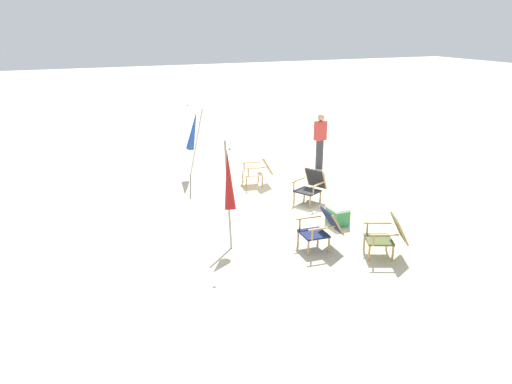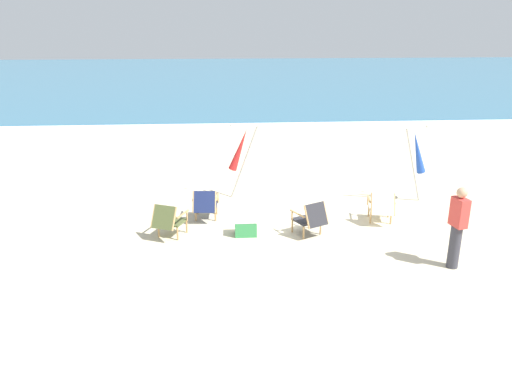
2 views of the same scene
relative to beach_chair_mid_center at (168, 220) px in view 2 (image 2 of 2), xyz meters
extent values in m
plane|color=beige|center=(2.84, 0.23, -0.43)|extent=(80.00, 80.00, 0.00)
cube|color=teal|center=(2.84, 32.53, -0.38)|extent=(80.00, 40.00, 0.10)
cube|color=white|center=(2.84, 12.23, -0.40)|extent=(80.00, 1.10, 0.06)
cube|color=#515B33|center=(0.07, 0.15, -0.11)|extent=(0.67, 0.65, 0.04)
cube|color=#515B33|center=(-0.08, -0.18, 0.13)|extent=(0.56, 0.44, 0.48)
cylinder|color=tan|center=(-0.06, 0.44, -0.27)|extent=(0.04, 0.04, 0.32)
cylinder|color=tan|center=(0.37, 0.25, -0.27)|extent=(0.04, 0.04, 0.32)
cylinder|color=tan|center=(-0.24, 0.05, -0.27)|extent=(0.04, 0.04, 0.32)
cylinder|color=tan|center=(0.19, -0.14, -0.27)|extent=(0.04, 0.04, 0.32)
cube|color=tan|center=(-0.20, 0.24, 0.11)|extent=(0.24, 0.50, 0.02)
cylinder|color=tan|center=(-0.12, 0.42, 0.00)|extent=(0.04, 0.04, 0.22)
cube|color=tan|center=(0.31, 0.02, 0.11)|extent=(0.24, 0.50, 0.02)
cylinder|color=tan|center=(0.39, 0.19, 0.00)|extent=(0.04, 0.04, 0.22)
cylinder|color=tan|center=(-0.31, -0.08, 0.13)|extent=(0.14, 0.26, 0.48)
cylinder|color=tan|center=(0.16, -0.28, 0.13)|extent=(0.14, 0.26, 0.48)
cube|color=#28282D|center=(3.05, 0.03, -0.11)|extent=(0.68, 0.66, 0.04)
cube|color=#28282D|center=(3.21, -0.28, 0.13)|extent=(0.55, 0.44, 0.49)
cylinder|color=tan|center=(2.74, 0.12, -0.27)|extent=(0.04, 0.04, 0.32)
cylinder|color=tan|center=(3.16, 0.33, -0.27)|extent=(0.04, 0.04, 0.32)
cylinder|color=tan|center=(2.94, -0.27, -0.27)|extent=(0.04, 0.04, 0.32)
cylinder|color=tan|center=(3.36, -0.06, -0.27)|extent=(0.04, 0.04, 0.32)
cube|color=tan|center=(2.81, -0.12, 0.11)|extent=(0.27, 0.49, 0.02)
cylinder|color=tan|center=(2.73, 0.05, 0.00)|extent=(0.04, 0.04, 0.22)
cube|color=tan|center=(3.31, 0.14, 0.11)|extent=(0.27, 0.49, 0.02)
cylinder|color=tan|center=(3.22, 0.31, 0.00)|extent=(0.04, 0.04, 0.22)
cylinder|color=tan|center=(2.98, -0.39, 0.13)|extent=(0.15, 0.23, 0.49)
cylinder|color=tan|center=(3.43, -0.16, 0.13)|extent=(0.15, 0.23, 0.49)
cube|color=beige|center=(4.93, 0.67, -0.11)|extent=(0.60, 0.57, 0.04)
cube|color=beige|center=(4.86, 0.31, 0.12)|extent=(0.54, 0.38, 0.47)
cylinder|color=tan|center=(4.74, 0.93, -0.27)|extent=(0.04, 0.04, 0.32)
cylinder|color=tan|center=(5.20, 0.84, -0.27)|extent=(0.04, 0.04, 0.32)
cylinder|color=tan|center=(4.66, 0.50, -0.27)|extent=(0.04, 0.04, 0.32)
cylinder|color=tan|center=(5.12, 0.42, -0.27)|extent=(0.04, 0.04, 0.32)
cube|color=tan|center=(4.65, 0.70, 0.11)|extent=(0.13, 0.53, 0.02)
cylinder|color=tan|center=(4.68, 0.89, 0.00)|extent=(0.04, 0.04, 0.22)
cube|color=tan|center=(5.20, 0.60, 0.11)|extent=(0.13, 0.53, 0.02)
cylinder|color=tan|center=(5.23, 0.79, 0.00)|extent=(0.04, 0.04, 0.22)
cylinder|color=tan|center=(4.61, 0.35, 0.12)|extent=(0.09, 0.30, 0.47)
cylinder|color=tan|center=(5.11, 0.26, 0.12)|extent=(0.09, 0.30, 0.47)
cube|color=#19234C|center=(0.79, 1.13, -0.11)|extent=(0.55, 0.51, 0.04)
cube|color=#19234C|center=(0.76, 0.76, 0.12)|extent=(0.51, 0.33, 0.46)
cylinder|color=tan|center=(0.57, 1.36, -0.27)|extent=(0.04, 0.04, 0.32)
cylinder|color=tan|center=(1.03, 1.33, -0.27)|extent=(0.04, 0.04, 0.32)
cylinder|color=tan|center=(0.54, 0.93, -0.27)|extent=(0.04, 0.04, 0.32)
cylinder|color=tan|center=(1.01, 0.90, -0.27)|extent=(0.04, 0.04, 0.32)
cube|color=tan|center=(0.51, 1.13, 0.11)|extent=(0.07, 0.53, 0.02)
cylinder|color=tan|center=(0.52, 1.32, 0.00)|extent=(0.04, 0.04, 0.22)
cube|color=tan|center=(1.06, 1.10, 0.11)|extent=(0.07, 0.53, 0.02)
cylinder|color=tan|center=(1.08, 1.28, 0.00)|extent=(0.04, 0.04, 0.22)
cylinder|color=tan|center=(0.51, 0.77, 0.12)|extent=(0.06, 0.31, 0.46)
cylinder|color=tan|center=(1.02, 0.74, 0.12)|extent=(0.06, 0.31, 0.46)
cylinder|color=#B7B2A8|center=(6.10, 1.85, 0.57)|extent=(0.67, 0.29, 2.01)
cone|color=blue|center=(6.20, 1.89, 0.92)|extent=(0.61, 0.41, 1.17)
sphere|color=#B7B2A8|center=(6.40, 1.97, 1.57)|extent=(0.06, 0.06, 0.06)
cylinder|color=#B7B2A8|center=(1.78, 2.50, 0.56)|extent=(0.74, 0.21, 1.99)
cone|color=red|center=(1.66, 2.53, 0.91)|extent=(0.63, 0.35, 1.16)
sphere|color=#B7B2A8|center=(1.43, 2.58, 1.55)|extent=(0.06, 0.06, 0.06)
cylinder|color=#383842|center=(5.61, -1.78, 0.00)|extent=(0.22, 0.22, 0.86)
cube|color=#D13D38|center=(5.61, -1.78, 0.71)|extent=(0.26, 0.37, 0.56)
sphere|color=tan|center=(5.61, -1.78, 1.10)|extent=(0.20, 0.20, 0.20)
cube|color=#338C4C|center=(1.69, 0.03, -0.26)|extent=(0.48, 0.34, 0.34)
cube|color=white|center=(1.69, 0.03, -0.06)|extent=(0.49, 0.35, 0.06)
camera|label=1|loc=(-6.84, 5.59, 3.76)|focal=35.00mm
camera|label=2|loc=(1.21, -10.18, 4.12)|focal=35.00mm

